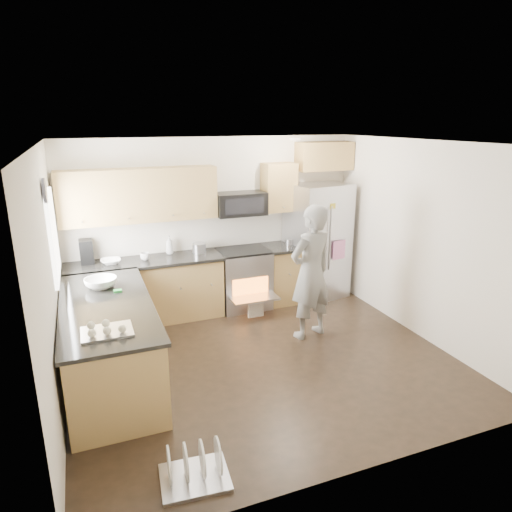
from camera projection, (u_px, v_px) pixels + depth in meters
name	position (u px, v px, depth m)	size (l,w,h in m)	color
ground	(263.00, 360.00, 5.61)	(4.50, 4.50, 0.00)	black
room_shell	(260.00, 228.00, 5.12)	(4.54, 4.04, 2.62)	silver
back_cabinet_run	(182.00, 253.00, 6.68)	(4.45, 0.64, 2.50)	olive
peninsula	(110.00, 341.00, 5.08)	(0.96, 2.36, 1.04)	olive
stove_range	(243.00, 265.00, 7.04)	(0.76, 0.97, 1.79)	#B7B7BC
refrigerator	(317.00, 241.00, 7.42)	(1.02, 0.86, 1.87)	#B7B7BC
person	(311.00, 272.00, 6.00)	(0.66, 0.43, 1.81)	gray
dish_rack	(195.00, 470.00, 3.73)	(0.59, 0.49, 0.34)	#B7B7BC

